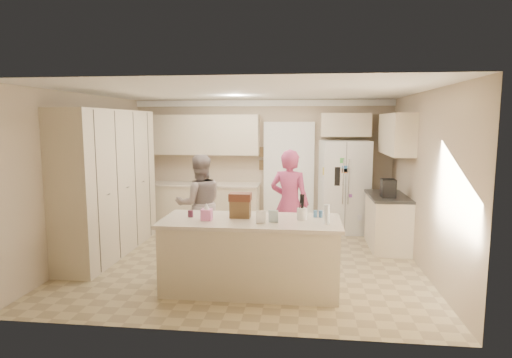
# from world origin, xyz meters

# --- Properties ---
(floor) EXTENTS (5.20, 4.60, 0.02)m
(floor) POSITION_xyz_m (0.00, 0.00, -0.01)
(floor) COLOR tan
(floor) RESTS_ON ground
(ceiling) EXTENTS (5.20, 4.60, 0.02)m
(ceiling) POSITION_xyz_m (0.00, 0.00, 2.61)
(ceiling) COLOR white
(ceiling) RESTS_ON wall_back
(wall_back) EXTENTS (5.20, 0.02, 2.60)m
(wall_back) POSITION_xyz_m (0.00, 2.31, 1.30)
(wall_back) COLOR tan
(wall_back) RESTS_ON ground
(wall_front) EXTENTS (5.20, 0.02, 2.60)m
(wall_front) POSITION_xyz_m (0.00, -2.31, 1.30)
(wall_front) COLOR tan
(wall_front) RESTS_ON ground
(wall_left) EXTENTS (0.02, 4.60, 2.60)m
(wall_left) POSITION_xyz_m (-2.61, 0.00, 1.30)
(wall_left) COLOR tan
(wall_left) RESTS_ON ground
(wall_right) EXTENTS (0.02, 4.60, 2.60)m
(wall_right) POSITION_xyz_m (2.61, 0.00, 1.30)
(wall_right) COLOR tan
(wall_right) RESTS_ON ground
(crown_back) EXTENTS (5.20, 0.08, 0.12)m
(crown_back) POSITION_xyz_m (0.00, 2.26, 2.53)
(crown_back) COLOR white
(crown_back) RESTS_ON wall_back
(pantry_bank) EXTENTS (0.60, 2.60, 2.35)m
(pantry_bank) POSITION_xyz_m (-2.30, 0.20, 1.18)
(pantry_bank) COLOR beige
(pantry_bank) RESTS_ON floor
(back_base_cab) EXTENTS (2.20, 0.60, 0.88)m
(back_base_cab) POSITION_xyz_m (-1.15, 2.00, 0.44)
(back_base_cab) COLOR beige
(back_base_cab) RESTS_ON floor
(back_countertop) EXTENTS (2.24, 0.63, 0.04)m
(back_countertop) POSITION_xyz_m (-1.15, 1.99, 0.90)
(back_countertop) COLOR beige
(back_countertop) RESTS_ON back_base_cab
(back_upper_cab) EXTENTS (2.20, 0.35, 0.80)m
(back_upper_cab) POSITION_xyz_m (-1.15, 2.12, 1.90)
(back_upper_cab) COLOR beige
(back_upper_cab) RESTS_ON wall_back
(doorway_opening) EXTENTS (0.90, 0.06, 2.10)m
(doorway_opening) POSITION_xyz_m (0.55, 2.28, 1.05)
(doorway_opening) COLOR black
(doorway_opening) RESTS_ON floor
(doorway_casing) EXTENTS (1.02, 0.03, 2.22)m
(doorway_casing) POSITION_xyz_m (0.55, 2.24, 1.05)
(doorway_casing) COLOR white
(doorway_casing) RESTS_ON floor
(wall_frame_upper) EXTENTS (0.15, 0.02, 0.20)m
(wall_frame_upper) POSITION_xyz_m (0.02, 2.27, 1.55)
(wall_frame_upper) COLOR brown
(wall_frame_upper) RESTS_ON wall_back
(wall_frame_lower) EXTENTS (0.15, 0.02, 0.20)m
(wall_frame_lower) POSITION_xyz_m (0.02, 2.27, 1.28)
(wall_frame_lower) COLOR brown
(wall_frame_lower) RESTS_ON wall_back
(refrigerator) EXTENTS (0.98, 0.81, 1.80)m
(refrigerator) POSITION_xyz_m (1.64, 2.01, 0.90)
(refrigerator) COLOR white
(refrigerator) RESTS_ON floor
(fridge_seam) EXTENTS (0.02, 0.02, 1.78)m
(fridge_seam) POSITION_xyz_m (1.64, 1.65, 0.90)
(fridge_seam) COLOR gray
(fridge_seam) RESTS_ON refrigerator
(fridge_dispenser) EXTENTS (0.22, 0.03, 0.35)m
(fridge_dispenser) POSITION_xyz_m (1.42, 1.64, 1.15)
(fridge_dispenser) COLOR black
(fridge_dispenser) RESTS_ON refrigerator
(fridge_handle_l) EXTENTS (0.02, 0.02, 0.85)m
(fridge_handle_l) POSITION_xyz_m (1.59, 1.64, 1.05)
(fridge_handle_l) COLOR silver
(fridge_handle_l) RESTS_ON refrigerator
(fridge_handle_r) EXTENTS (0.02, 0.02, 0.85)m
(fridge_handle_r) POSITION_xyz_m (1.69, 1.64, 1.05)
(fridge_handle_r) COLOR silver
(fridge_handle_r) RESTS_ON refrigerator
(over_fridge_cab) EXTENTS (0.95, 0.35, 0.45)m
(over_fridge_cab) POSITION_xyz_m (1.65, 2.12, 2.10)
(over_fridge_cab) COLOR beige
(over_fridge_cab) RESTS_ON wall_back
(right_base_cab) EXTENTS (0.60, 1.20, 0.88)m
(right_base_cab) POSITION_xyz_m (2.30, 1.00, 0.44)
(right_base_cab) COLOR beige
(right_base_cab) RESTS_ON floor
(right_countertop) EXTENTS (0.63, 1.24, 0.04)m
(right_countertop) POSITION_xyz_m (2.29, 1.00, 0.90)
(right_countertop) COLOR #2D2B28
(right_countertop) RESTS_ON right_base_cab
(right_upper_cab) EXTENTS (0.35, 1.50, 0.70)m
(right_upper_cab) POSITION_xyz_m (2.43, 1.20, 1.95)
(right_upper_cab) COLOR beige
(right_upper_cab) RESTS_ON wall_right
(coffee_maker) EXTENTS (0.22, 0.28, 0.30)m
(coffee_maker) POSITION_xyz_m (2.25, 0.80, 1.07)
(coffee_maker) COLOR black
(coffee_maker) RESTS_ON right_countertop
(island_base) EXTENTS (2.20, 0.90, 0.88)m
(island_base) POSITION_xyz_m (0.20, -1.10, 0.44)
(island_base) COLOR beige
(island_base) RESTS_ON floor
(island_top) EXTENTS (2.28, 0.96, 0.05)m
(island_top) POSITION_xyz_m (0.20, -1.10, 0.90)
(island_top) COLOR beige
(island_top) RESTS_ON island_base
(utensil_crock) EXTENTS (0.13, 0.13, 0.15)m
(utensil_crock) POSITION_xyz_m (0.85, -1.05, 1.00)
(utensil_crock) COLOR white
(utensil_crock) RESTS_ON island_top
(tissue_box) EXTENTS (0.13, 0.13, 0.14)m
(tissue_box) POSITION_xyz_m (-0.35, -1.20, 1.00)
(tissue_box) COLOR pink
(tissue_box) RESTS_ON island_top
(tissue_plume) EXTENTS (0.08, 0.08, 0.08)m
(tissue_plume) POSITION_xyz_m (-0.35, -1.20, 1.10)
(tissue_plume) COLOR white
(tissue_plume) RESTS_ON tissue_box
(dollhouse_body) EXTENTS (0.26, 0.18, 0.22)m
(dollhouse_body) POSITION_xyz_m (0.05, -1.00, 1.04)
(dollhouse_body) COLOR brown
(dollhouse_body) RESTS_ON island_top
(dollhouse_roof) EXTENTS (0.28, 0.20, 0.10)m
(dollhouse_roof) POSITION_xyz_m (0.05, -1.00, 1.20)
(dollhouse_roof) COLOR #592D1E
(dollhouse_roof) RESTS_ON dollhouse_body
(jam_jar) EXTENTS (0.07, 0.07, 0.09)m
(jam_jar) POSITION_xyz_m (-0.60, -1.05, 0.97)
(jam_jar) COLOR #59263F
(jam_jar) RESTS_ON island_top
(greeting_card_a) EXTENTS (0.12, 0.06, 0.16)m
(greeting_card_a) POSITION_xyz_m (0.35, -1.30, 1.01)
(greeting_card_a) COLOR white
(greeting_card_a) RESTS_ON island_top
(greeting_card_b) EXTENTS (0.12, 0.05, 0.16)m
(greeting_card_b) POSITION_xyz_m (0.50, -1.25, 1.01)
(greeting_card_b) COLOR silver
(greeting_card_b) RESTS_ON island_top
(water_bottle) EXTENTS (0.07, 0.07, 0.24)m
(water_bottle) POSITION_xyz_m (1.15, -1.25, 1.04)
(water_bottle) COLOR silver
(water_bottle) RESTS_ON island_top
(shaker_salt) EXTENTS (0.05, 0.05, 0.09)m
(shaker_salt) POSITION_xyz_m (1.02, -0.88, 0.97)
(shaker_salt) COLOR teal
(shaker_salt) RESTS_ON island_top
(shaker_pepper) EXTENTS (0.05, 0.05, 0.09)m
(shaker_pepper) POSITION_xyz_m (1.09, -0.88, 0.97)
(shaker_pepper) COLOR teal
(shaker_pepper) RESTS_ON island_top
(teen_boy) EXTENTS (0.97, 0.88, 1.63)m
(teen_boy) POSITION_xyz_m (-0.84, 0.39, 0.82)
(teen_boy) COLOR gray
(teen_boy) RESTS_ON floor
(teen_girl) EXTENTS (0.72, 0.56, 1.73)m
(teen_girl) POSITION_xyz_m (0.64, 0.31, 0.87)
(teen_girl) COLOR #C2486F
(teen_girl) RESTS_ON floor
(fridge_magnets) EXTENTS (0.76, 0.02, 1.44)m
(fridge_magnets) POSITION_xyz_m (1.64, 1.65, 0.90)
(fridge_magnets) COLOR tan
(fridge_magnets) RESTS_ON refrigerator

